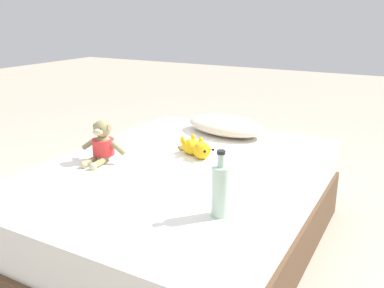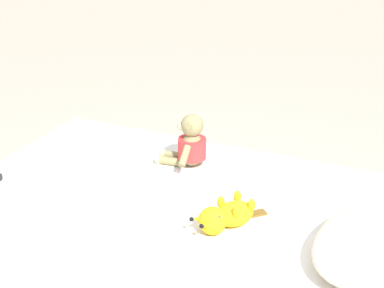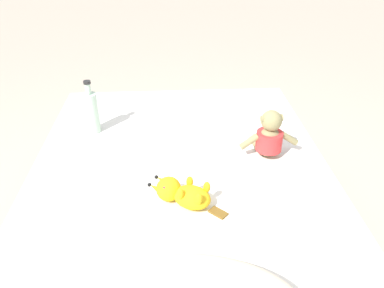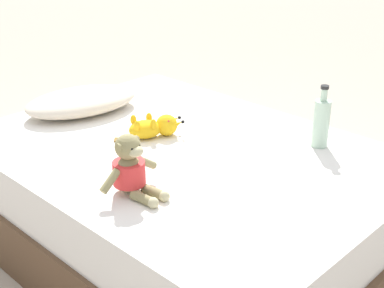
% 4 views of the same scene
% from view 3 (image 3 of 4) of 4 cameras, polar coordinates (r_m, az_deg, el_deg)
% --- Properties ---
extents(ground_plane, '(16.00, 16.00, 0.00)m').
position_cam_3_polar(ground_plane, '(2.05, -1.40, -16.58)').
color(ground_plane, '#B7A893').
extents(bed, '(1.39, 1.90, 0.53)m').
position_cam_3_polar(bed, '(1.87, -1.51, -11.25)').
color(bed, brown).
rests_on(bed, ground_plane).
extents(plush_monkey, '(0.29, 0.23, 0.24)m').
position_cam_3_polar(plush_monkey, '(1.82, 11.28, 1.08)').
color(plush_monkey, '#8E8456').
rests_on(plush_monkey, bed).
extents(plush_yellow_creature, '(0.31, 0.21, 0.10)m').
position_cam_3_polar(plush_yellow_creature, '(1.52, -1.47, -7.31)').
color(plush_yellow_creature, yellow).
rests_on(plush_yellow_creature, bed).
extents(glass_bottle, '(0.07, 0.07, 0.28)m').
position_cam_3_polar(glass_bottle, '(2.04, -14.66, 4.63)').
color(glass_bottle, '#B2D1B7').
rests_on(glass_bottle, bed).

